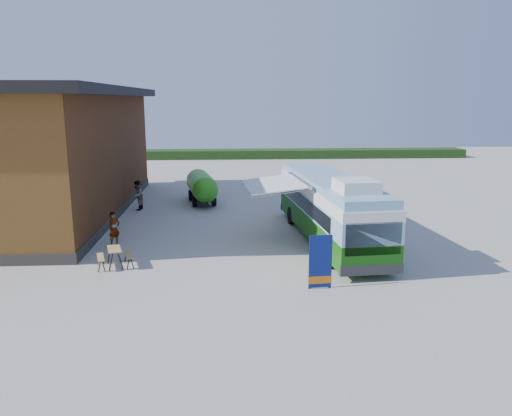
{
  "coord_description": "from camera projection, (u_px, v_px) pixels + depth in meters",
  "views": [
    {
      "loc": [
        -0.16,
        -20.34,
        6.81
      ],
      "look_at": [
        1.33,
        4.27,
        1.4
      ],
      "focal_mm": 35.0,
      "sensor_mm": 36.0,
      "label": 1
    }
  ],
  "objects": [
    {
      "name": "awning",
      "position": [
        277.0,
        188.0,
        24.02
      ],
      "size": [
        3.05,
        4.52,
        0.53
      ],
      "rotation": [
        0.0,
        0.0,
        0.08
      ],
      "color": "white",
      "rests_on": "ground"
    },
    {
      "name": "banner",
      "position": [
        320.0,
        267.0,
        18.14
      ],
      "size": [
        0.88,
        0.23,
        2.03
      ],
      "rotation": [
        0.0,
        0.0,
        0.08
      ],
      "color": "navy",
      "rests_on": "ground"
    },
    {
      "name": "person_a",
      "position": [
        114.0,
        229.0,
        23.5
      ],
      "size": [
        0.69,
        0.71,
        1.64
      ],
      "primitive_type": "imported",
      "rotation": [
        0.0,
        0.0,
        0.84
      ],
      "color": "#999999",
      "rests_on": "ground"
    },
    {
      "name": "slurry_tanker",
      "position": [
        202.0,
        186.0,
        33.04
      ],
      "size": [
        2.29,
        5.48,
        2.05
      ],
      "rotation": [
        0.0,
        0.0,
        0.18
      ],
      "color": "#339A1C",
      "rests_on": "ground"
    },
    {
      "name": "person_b",
      "position": [
        137.0,
        195.0,
        31.02
      ],
      "size": [
        0.81,
        0.99,
        1.86
      ],
      "primitive_type": "imported",
      "rotation": [
        0.0,
        0.0,
        -1.7
      ],
      "color": "#999999",
      "rests_on": "ground"
    },
    {
      "name": "barn",
      "position": [
        52.0,
        154.0,
        29.66
      ],
      "size": [
        9.6,
        21.2,
        7.5
      ],
      "color": "brown",
      "rests_on": "ground"
    },
    {
      "name": "hedge",
      "position": [
        295.0,
        154.0,
        58.71
      ],
      "size": [
        40.0,
        3.0,
        1.0
      ],
      "primitive_type": "cube",
      "color": "#264419",
      "rests_on": "ground"
    },
    {
      "name": "picnic_table",
      "position": [
        114.0,
        253.0,
        20.58
      ],
      "size": [
        1.66,
        1.56,
        0.79
      ],
      "rotation": [
        0.0,
        0.0,
        0.28
      ],
      "color": "#A88B4F",
      "rests_on": "ground"
    },
    {
      "name": "ground",
      "position": [
        231.0,
        262.0,
        21.3
      ],
      "size": [
        100.0,
        100.0,
        0.0
      ],
      "primitive_type": "plane",
      "color": "#BCB7AD",
      "rests_on": "ground"
    },
    {
      "name": "bus",
      "position": [
        329.0,
        206.0,
        24.11
      ],
      "size": [
        3.45,
        11.9,
        3.61
      ],
      "rotation": [
        0.0,
        0.0,
        0.08
      ],
      "color": "#1D6711",
      "rests_on": "ground"
    }
  ]
}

